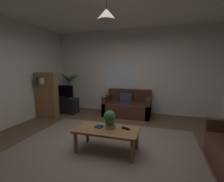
{
  "coord_description": "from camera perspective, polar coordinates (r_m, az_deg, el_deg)",
  "views": [
    {
      "loc": [
        1.02,
        -3.0,
        1.56
      ],
      "look_at": [
        0.0,
        0.3,
        1.05
      ],
      "focal_mm": 26.36,
      "sensor_mm": 36.0,
      "label": 1
    }
  ],
  "objects": [
    {
      "name": "remote_on_table_1",
      "position": [
        3.09,
        4.75,
        -12.85
      ],
      "size": [
        0.17,
        0.12,
        0.02
      ],
      "primitive_type": "cube",
      "rotation": [
        0.0,
        0.0,
        1.11
      ],
      "color": "black",
      "rests_on": "coffee_table"
    },
    {
      "name": "book_on_table_1",
      "position": [
        3.17,
        -4.46,
        -11.7
      ],
      "size": [
        0.13,
        0.1,
        0.03
      ],
      "primitive_type": "cube",
      "rotation": [
        0.0,
        0.0,
        0.19
      ],
      "color": "#387247",
      "rests_on": "coffee_table"
    },
    {
      "name": "pendant_lamp",
      "position": [
        3.02,
        -1.94,
        25.09
      ],
      "size": [
        0.32,
        0.32,
        0.44
      ],
      "color": "black"
    },
    {
      "name": "coffee_table",
      "position": [
        3.13,
        -1.75,
        -14.1
      ],
      "size": [
        1.16,
        0.61,
        0.43
      ],
      "color": "olive",
      "rests_on": "ground"
    },
    {
      "name": "rug",
      "position": [
        3.37,
        -2.67,
        -19.15
      ],
      "size": [
        3.53,
        2.79,
        0.01
      ],
      "primitive_type": "cube",
      "color": "gray",
      "rests_on": "ground"
    },
    {
      "name": "couch_under_window",
      "position": [
        5.33,
        5.35,
        -5.55
      ],
      "size": [
        1.46,
        0.81,
        0.82
      ],
      "color": "#47281E",
      "rests_on": "ground"
    },
    {
      "name": "wall_left",
      "position": [
        4.82,
        -34.37,
        4.9
      ],
      "size": [
        0.06,
        5.07,
        2.78
      ],
      "primitive_type": "cube",
      "color": "silver",
      "rests_on": "ground"
    },
    {
      "name": "book_on_table_0",
      "position": [
        3.17,
        -4.6,
        -12.23
      ],
      "size": [
        0.16,
        0.15,
        0.03
      ],
      "primitive_type": "cube",
      "rotation": [
        0.0,
        0.0,
        -0.25
      ],
      "color": "#2D4C8C",
      "rests_on": "coffee_table"
    },
    {
      "name": "potted_plant_on_table",
      "position": [
        3.07,
        -0.78,
        -9.72
      ],
      "size": [
        0.22,
        0.22,
        0.33
      ],
      "color": "#B77051",
      "rests_on": "coffee_table"
    },
    {
      "name": "wall_back",
      "position": [
        5.66,
        6.84,
        6.61
      ],
      "size": [
        5.56,
        0.06,
        2.78
      ],
      "primitive_type": "cube",
      "color": "silver",
      "rests_on": "ground"
    },
    {
      "name": "floor",
      "position": [
        3.54,
        -1.51,
        -17.94
      ],
      "size": [
        5.44,
        5.07,
        0.02
      ],
      "primitive_type": "cube",
      "color": "brown",
      "rests_on": "ground"
    },
    {
      "name": "potted_palm_corner",
      "position": [
        6.29,
        -14.52,
        0.0
      ],
      "size": [
        0.79,
        0.82,
        1.41
      ],
      "color": "#B77051",
      "rests_on": "ground"
    },
    {
      "name": "tv_stand",
      "position": [
        5.9,
        -16.12,
        -4.76
      ],
      "size": [
        0.9,
        0.44,
        0.5
      ],
      "primitive_type": "cube",
      "color": "black",
      "rests_on": "ground"
    },
    {
      "name": "bookshelf_corner",
      "position": [
        5.4,
        -21.82,
        -1.2
      ],
      "size": [
        0.7,
        0.31,
        1.4
      ],
      "color": "olive",
      "rests_on": "ground"
    },
    {
      "name": "remote_on_table_0",
      "position": [
        3.11,
        4.74,
        -12.71
      ],
      "size": [
        0.16,
        0.13,
        0.02
      ],
      "primitive_type": "cube",
      "rotation": [
        0.0,
        0.0,
        1.01
      ],
      "color": "black",
      "rests_on": "coffee_table"
    },
    {
      "name": "tv",
      "position": [
        5.8,
        -16.42,
        -0.2
      ],
      "size": [
        0.71,
        0.16,
        0.45
      ],
      "color": "black",
      "rests_on": "tv_stand"
    },
    {
      "name": "window_pane",
      "position": [
        5.7,
        3.47,
        5.69
      ],
      "size": [
        1.27,
        0.01,
        0.93
      ],
      "primitive_type": "cube",
      "color": "white"
    }
  ]
}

